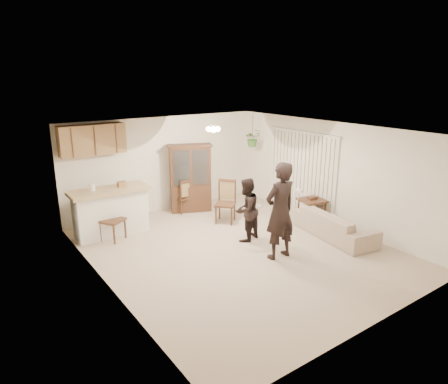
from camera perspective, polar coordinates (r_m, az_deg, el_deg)
floor at (r=8.49m, az=2.01°, el=-8.21°), size 6.50×6.50×0.00m
ceiling at (r=7.79m, az=2.19°, el=8.75°), size 5.50×6.50×0.02m
wall_back at (r=10.73m, az=-8.49°, el=3.95°), size 5.50×0.02×2.50m
wall_front at (r=5.96m, az=21.53°, el=-7.40°), size 5.50×0.02×2.50m
wall_left at (r=6.82m, az=-16.66°, el=-3.90°), size 0.02×6.50×2.50m
wall_right at (r=9.91m, az=14.88°, el=2.52°), size 0.02×6.50×2.50m
breakfast_bar at (r=9.44m, az=-15.83°, el=-2.98°), size 1.60×0.55×1.00m
bar_top at (r=9.28m, az=-16.09°, el=0.22°), size 1.75×0.70×0.08m
upper_cabinets at (r=9.72m, az=-18.30°, el=7.10°), size 1.50×0.34×0.70m
vertical_blinds at (r=10.49m, az=10.94°, el=2.70°), size 0.06×2.30×2.10m
ceiling_fixture at (r=8.88m, az=-1.53°, el=9.06°), size 0.36×0.36×0.20m
hanging_plant at (r=11.15m, az=4.09°, el=7.70°), size 0.43×0.37×0.48m
plant_cord at (r=11.11m, az=4.13°, el=9.35°), size 0.01×0.01×0.65m
sofa at (r=9.34m, az=15.63°, el=-4.07°), size 1.01×1.96×0.73m
adult at (r=7.90m, az=7.99°, el=-3.26°), size 0.66×0.43×1.80m
child at (r=8.73m, az=3.16°, el=-2.75°), size 0.78×0.69×1.35m
china_hutch at (r=10.61m, az=-4.83°, el=1.92°), size 1.22×0.85×1.80m
side_table at (r=10.00m, az=12.38°, el=-2.69°), size 0.67×0.67×0.70m
chair_bar at (r=9.19m, az=-15.62°, el=-4.88°), size 0.63×0.63×1.04m
chair_hutch_left at (r=9.87m, az=0.19°, el=-2.72°), size 0.66×0.66×1.06m
chair_hutch_right at (r=10.69m, az=-5.90°, el=-1.53°), size 0.45×0.45×0.91m
controller_adult at (r=7.41m, az=10.58°, el=0.17°), size 0.05×0.17×0.05m
controller_child at (r=8.50m, az=5.03°, el=-1.98°), size 0.07×0.13×0.04m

